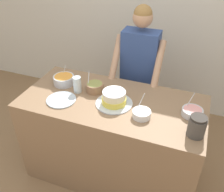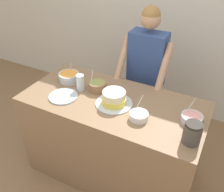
{
  "view_description": "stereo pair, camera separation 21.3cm",
  "coord_description": "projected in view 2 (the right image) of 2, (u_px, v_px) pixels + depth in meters",
  "views": [
    {
      "loc": [
        0.64,
        -1.3,
        2.2
      ],
      "look_at": [
        0.01,
        0.35,
        1.01
      ],
      "focal_mm": 40.0,
      "sensor_mm": 36.0,
      "label": 1
    },
    {
      "loc": [
        0.83,
        -1.21,
        2.2
      ],
      "look_at": [
        0.01,
        0.35,
        1.01
      ],
      "focal_mm": 40.0,
      "sensor_mm": 36.0,
      "label": 2
    }
  ],
  "objects": [
    {
      "name": "frosting_bowl_olive",
      "position": [
        98.0,
        86.0,
        2.33
      ],
      "size": [
        0.17,
        0.17,
        0.18
      ],
      "color": "#936B4C",
      "rests_on": "counter"
    },
    {
      "name": "wall_back",
      "position": [
        167.0,
        16.0,
        3.06
      ],
      "size": [
        10.0,
        0.05,
        2.6
      ],
      "color": "silver",
      "rests_on": "ground_plane"
    },
    {
      "name": "stoneware_jar",
      "position": [
        192.0,
        133.0,
        1.74
      ],
      "size": [
        0.13,
        0.13,
        0.17
      ],
      "color": "#4C4742",
      "rests_on": "counter"
    },
    {
      "name": "person_baker",
      "position": [
        146.0,
        68.0,
        2.61
      ],
      "size": [
        0.51,
        0.45,
        1.62
      ],
      "color": "#2D2D38",
      "rests_on": "ground_plane"
    },
    {
      "name": "drinking_glass",
      "position": [
        80.0,
        83.0,
        2.32
      ],
      "size": [
        0.08,
        0.08,
        0.15
      ],
      "color": "silver",
      "rests_on": "counter"
    },
    {
      "name": "frosting_bowl_white",
      "position": [
        139.0,
        116.0,
        1.98
      ],
      "size": [
        0.15,
        0.15,
        0.19
      ],
      "color": "white",
      "rests_on": "counter"
    },
    {
      "name": "frosting_bowl_pink",
      "position": [
        192.0,
        118.0,
        1.96
      ],
      "size": [
        0.17,
        0.17,
        0.17
      ],
      "color": "silver",
      "rests_on": "counter"
    },
    {
      "name": "cake",
      "position": [
        114.0,
        99.0,
        2.14
      ],
      "size": [
        0.32,
        0.32,
        0.13
      ],
      "color": "silver",
      "rests_on": "counter"
    },
    {
      "name": "counter",
      "position": [
        113.0,
        139.0,
        2.47
      ],
      "size": [
        1.64,
        0.78,
        0.93
      ],
      "color": "#8C6B4C",
      "rests_on": "ground_plane"
    },
    {
      "name": "ceramic_plate",
      "position": [
        63.0,
        96.0,
        2.25
      ],
      "size": [
        0.26,
        0.26,
        0.01
      ],
      "color": "silver",
      "rests_on": "counter"
    },
    {
      "name": "frosting_bowl_orange",
      "position": [
        69.0,
        77.0,
        2.47
      ],
      "size": [
        0.2,
        0.2,
        0.16
      ],
      "color": "silver",
      "rests_on": "counter"
    }
  ]
}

